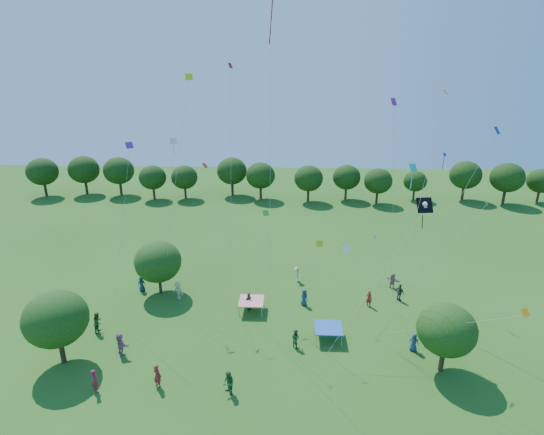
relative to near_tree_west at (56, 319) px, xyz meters
The scene contains 39 objects.
near_tree_west is the anchor object (origin of this frame).
near_tree_north 11.47m from the near_tree_west, 68.47° to the left, with size 4.45×4.45×5.39m.
near_tree_east 27.90m from the near_tree_west, ahead, with size 4.11×4.11×5.31m.
treeline 45.65m from the near_tree_west, 72.41° to the left, with size 88.01×8.77×6.77m.
tent_red_stripe 15.71m from the near_tree_west, 29.96° to the left, with size 2.20×2.20×1.10m.
tent_blue 20.54m from the near_tree_west, 10.75° to the left, with size 2.20×2.20×1.10m.
crowd_person_0 20.51m from the near_tree_west, 26.24° to the left, with size 0.80×0.43×1.61m, color navy.
crowd_person_1 8.63m from the near_tree_west, 15.91° to the right, with size 0.66×0.42×1.77m, color maroon.
crowd_person_2 17.80m from the near_tree_west, ahead, with size 0.77×0.42×1.56m, color #2A6233.
crowd_person_3 22.43m from the near_tree_west, 37.80° to the left, with size 1.07×0.48×1.63m, color #B4AC90.
crowd_person_4 15.66m from the near_tree_west, 31.35° to the left, with size 0.96×0.44×1.64m, color #453F37.
crowd_person_5 30.09m from the near_tree_west, 25.03° to the left, with size 1.50×0.53×1.60m, color #93567D.
crowd_person_6 26.81m from the near_tree_west, ahead, with size 0.75×0.41×1.53m, color navy.
crowd_person_7 5.55m from the near_tree_west, 37.54° to the right, with size 0.65×0.42×1.74m, color maroon.
crowd_person_8 4.98m from the near_tree_west, 76.45° to the left, with size 0.89×0.48×1.81m, color #274E21.
crowd_person_9 11.78m from the near_tree_west, 56.87° to the left, with size 1.15×0.52×1.76m, color #B5AB90.
crowd_person_10 29.24m from the near_tree_west, 20.57° to the left, with size 1.01×0.46×1.72m, color #3E3931.
crowd_person_11 5.00m from the near_tree_west, 16.64° to the left, with size 1.70×0.61×1.82m, color #AA6390.
crowd_person_12 11.59m from the near_tree_west, 78.48° to the left, with size 0.76×0.41×1.55m, color navy.
crowd_person_13 26.01m from the near_tree_west, 20.65° to the left, with size 0.59×0.38×1.59m, color maroon.
crowd_person_14 13.43m from the near_tree_west, 12.11° to the right, with size 0.87×0.47×1.75m, color #275C2B.
pirate_kite 28.26m from the near_tree_west, 11.05° to the left, with size 7.92×5.46×10.24m.
red_high_kite 23.23m from the near_tree_west, 11.94° to the left, with size 0.57×1.29×24.67m.
small_kite_0 19.00m from the near_tree_west, 40.60° to the left, with size 0.62×1.08×19.95m.
small_kite_1 28.01m from the near_tree_west, ahead, with size 1.79×1.54×18.33m.
small_kite_2 18.51m from the near_tree_west, 58.91° to the left, with size 3.44×3.68×19.13m.
small_kite_3 17.56m from the near_tree_west, 29.64° to the left, with size 1.38×2.58×7.97m.
small_kite_4 32.60m from the near_tree_west, 11.29° to the left, with size 4.49×3.79×15.62m.
small_kite_5 28.25m from the near_tree_west, 17.49° to the left, with size 2.06×1.24×17.42m.
small_kite_6 14.75m from the near_tree_west, 57.44° to the left, with size 1.81×1.28×13.94m.
small_kite_7 26.15m from the near_tree_west, ahead, with size 0.61×1.93×13.63m.
small_kite_8 15.24m from the near_tree_west, 43.99° to the left, with size 1.88×0.75×11.95m.
small_kite_9 29.76m from the near_tree_west, ahead, with size 6.63×6.31×5.93m.
small_kite_10 19.22m from the near_tree_west, 12.68° to the left, with size 3.30×3.47×7.40m.
small_kite_11 31.18m from the near_tree_west, 11.39° to the left, with size 4.37×4.06×10.21m.
small_kite_12 33.27m from the near_tree_west, 21.89° to the left, with size 1.23×1.57×12.42m.
small_kite_13 11.34m from the near_tree_west, 60.96° to the left, with size 3.00×0.87×14.12m.
small_kite_14 23.37m from the near_tree_west, 18.88° to the left, with size 4.83×1.43×5.45m.
small_kite_15 25.71m from the near_tree_west, 17.73° to the left, with size 2.56×1.20×6.40m.
Camera 1 is at (1.23, -13.83, 20.68)m, focal length 28.00 mm.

